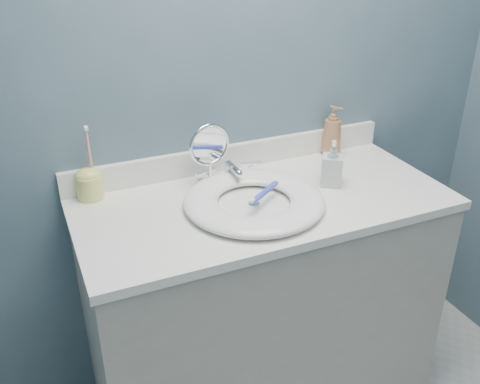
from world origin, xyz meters
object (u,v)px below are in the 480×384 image
soap_bottle_amber (332,131)px  soap_bottle_clear (332,163)px  toothbrush_holder (89,182)px  makeup_mirror (210,152)px

soap_bottle_amber → soap_bottle_clear: soap_bottle_amber is taller
soap_bottle_clear → soap_bottle_amber: bearing=92.3°
soap_bottle_clear → toothbrush_holder: bearing=-162.3°
soap_bottle_amber → toothbrush_holder: toothbrush_holder is taller
toothbrush_holder → soap_bottle_clear: bearing=-16.5°
soap_bottle_amber → soap_bottle_clear: size_ratio=1.24×
makeup_mirror → toothbrush_holder: (-0.39, 0.06, -0.06)m
soap_bottle_amber → soap_bottle_clear: (-0.14, -0.22, -0.02)m
soap_bottle_amber → toothbrush_holder: bearing=152.6°
makeup_mirror → soap_bottle_clear: makeup_mirror is taller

